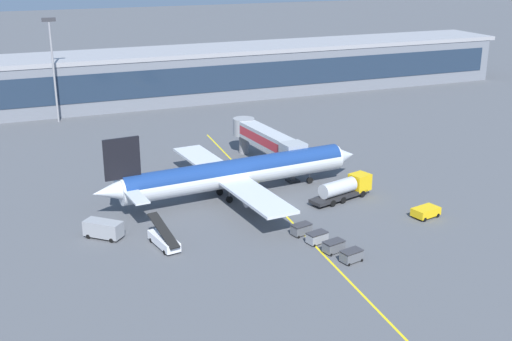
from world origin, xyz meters
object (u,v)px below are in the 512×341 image
(baggage_cart_1, at_px, (334,246))
(baggage_cart_3, at_px, (301,229))
(crew_van, at_px, (104,228))
(baggage_cart_0, at_px, (351,256))
(pushback_tug, at_px, (426,211))
(belt_loader, at_px, (164,240))
(baggage_cart_2, at_px, (317,237))
(main_airliner, at_px, (235,173))
(fuel_tanker, at_px, (345,188))

(baggage_cart_1, xyz_separation_m, baggage_cart_3, (-1.40, 6.25, 0.00))
(crew_van, distance_m, baggage_cart_0, 31.90)
(pushback_tug, height_order, baggage_cart_3, baggage_cart_3)
(pushback_tug, bearing_deg, belt_loader, 173.05)
(baggage_cart_3, bearing_deg, baggage_cart_0, -77.38)
(baggage_cart_0, xyz_separation_m, baggage_cart_1, (-0.70, 3.12, 0.00))
(baggage_cart_1, distance_m, baggage_cart_2, 3.20)
(baggage_cart_0, distance_m, baggage_cart_3, 9.60)
(main_airliner, distance_m, baggage_cart_2, 20.01)
(baggage_cart_0, height_order, baggage_cart_3, same)
(baggage_cart_1, relative_size, baggage_cart_2, 1.00)
(pushback_tug, bearing_deg, baggage_cart_2, -174.09)
(fuel_tanker, height_order, baggage_cart_2, fuel_tanker)
(belt_loader, bearing_deg, baggage_cart_1, -26.34)
(fuel_tanker, relative_size, baggage_cart_3, 3.79)
(baggage_cart_0, bearing_deg, baggage_cart_3, 102.62)
(belt_loader, relative_size, baggage_cart_2, 2.40)
(baggage_cart_0, relative_size, baggage_cart_2, 1.00)
(baggage_cart_1, height_order, baggage_cart_3, same)
(baggage_cart_1, bearing_deg, fuel_tanker, 56.35)
(belt_loader, height_order, baggage_cart_1, belt_loader)
(fuel_tanker, bearing_deg, pushback_tug, -56.12)
(fuel_tanker, bearing_deg, baggage_cart_3, -141.66)
(fuel_tanker, xyz_separation_m, baggage_cart_3, (-11.73, -9.27, -0.96))
(belt_loader, height_order, crew_van, belt_loader)
(crew_van, relative_size, baggage_cart_2, 1.74)
(fuel_tanker, distance_m, baggage_cart_2, 16.62)
(baggage_cart_3, bearing_deg, belt_loader, 169.76)
(fuel_tanker, xyz_separation_m, baggage_cart_1, (-10.33, -15.52, -0.96))
(pushback_tug, relative_size, baggage_cart_0, 1.44)
(baggage_cart_0, height_order, baggage_cart_2, same)
(main_airliner, bearing_deg, baggage_cart_3, -79.26)
(pushback_tug, bearing_deg, crew_van, 166.82)
(pushback_tug, relative_size, crew_van, 0.83)
(main_airliner, xyz_separation_m, baggage_cart_0, (5.19, -25.65, -3.08))
(baggage_cart_2, bearing_deg, baggage_cart_1, -77.38)
(belt_loader, xyz_separation_m, baggage_cart_3, (17.66, -3.19, -0.21))
(fuel_tanker, bearing_deg, baggage_cart_1, -123.65)
(fuel_tanker, relative_size, pushback_tug, 2.63)
(baggage_cart_1, relative_size, baggage_cart_3, 1.00)
(main_airliner, distance_m, baggage_cart_1, 23.18)
(crew_van, relative_size, baggage_cart_3, 1.74)
(belt_loader, relative_size, baggage_cart_0, 2.40)
(crew_van, bearing_deg, pushback_tug, -13.18)
(baggage_cart_3, bearing_deg, fuel_tanker, 38.34)
(main_airliner, relative_size, baggage_cart_2, 14.73)
(baggage_cart_3, bearing_deg, main_airliner, 100.74)
(pushback_tug, height_order, baggage_cart_2, baggage_cart_2)
(fuel_tanker, distance_m, baggage_cart_3, 14.98)
(crew_van, bearing_deg, fuel_tanker, 0.75)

